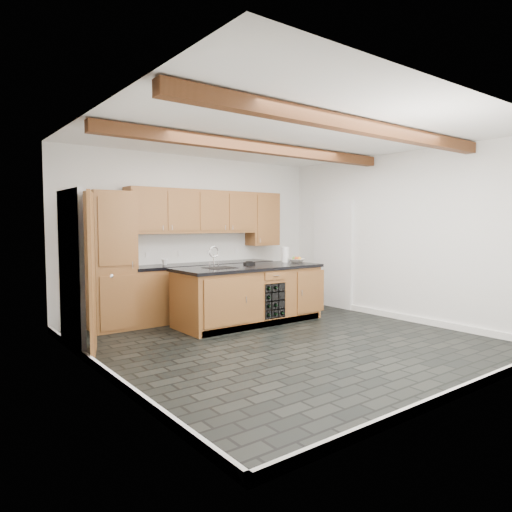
{
  "coord_description": "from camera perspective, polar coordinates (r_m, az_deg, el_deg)",
  "views": [
    {
      "loc": [
        -4.06,
        -4.64,
        1.61
      ],
      "look_at": [
        0.07,
        0.8,
        1.13
      ],
      "focal_mm": 32.0,
      "sensor_mm": 36.0,
      "label": 1
    }
  ],
  "objects": [
    {
      "name": "faucet",
      "position": [
        7.11,
        -4.64,
        -1.2
      ],
      "size": [
        0.45,
        0.4,
        0.34
      ],
      "color": "black",
      "rests_on": "island"
    },
    {
      "name": "fruit_bowl",
      "position": [
        8.1,
        5.13,
        -0.57
      ],
      "size": [
        0.35,
        0.35,
        0.07
      ],
      "primitive_type": "imported",
      "rotation": [
        0.0,
        0.0,
        0.41
      ],
      "color": "beige",
      "rests_on": "island"
    },
    {
      "name": "paper_towel",
      "position": [
        8.13,
        3.69,
        0.17
      ],
      "size": [
        0.13,
        0.13,
        0.27
      ],
      "primitive_type": "cylinder",
      "color": "white",
      "rests_on": "island"
    },
    {
      "name": "room_shell",
      "position": [
        6.52,
        0.36,
        3.29
      ],
      "size": [
        5.01,
        5.0,
        5.0
      ],
      "color": "white",
      "rests_on": "ground"
    },
    {
      "name": "ground",
      "position": [
        6.37,
        3.93,
        -10.62
      ],
      "size": [
        5.0,
        5.0,
        0.0
      ],
      "primitive_type": "plane",
      "color": "black",
      "rests_on": "ground"
    },
    {
      "name": "kitchen_scale",
      "position": [
        7.65,
        -0.86,
        -0.88
      ],
      "size": [
        0.18,
        0.12,
        0.05
      ],
      "rotation": [
        0.0,
        0.0,
        -0.04
      ],
      "color": "black",
      "rests_on": "island"
    },
    {
      "name": "fruit_cluster",
      "position": [
        8.1,
        5.13,
        -0.33
      ],
      "size": [
        0.16,
        0.17,
        0.07
      ],
      "color": "#B72A18",
      "rests_on": "fruit_bowl"
    },
    {
      "name": "mug",
      "position": [
        7.7,
        -11.35,
        -0.74
      ],
      "size": [
        0.13,
        0.13,
        0.1
      ],
      "primitive_type": "imported",
      "rotation": [
        0.0,
        0.0,
        0.17
      ],
      "color": "white",
      "rests_on": "back_cabinetry"
    },
    {
      "name": "back_cabinetry",
      "position": [
        7.82,
        -8.98,
        -0.65
      ],
      "size": [
        3.65,
        0.62,
        2.2
      ],
      "color": "brown",
      "rests_on": "ground"
    },
    {
      "name": "island",
      "position": [
        7.44,
        -0.79,
        -4.82
      ],
      "size": [
        2.48,
        0.96,
        0.93
      ],
      "color": "brown",
      "rests_on": "ground"
    }
  ]
}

